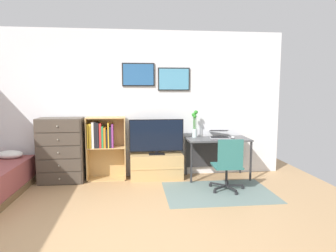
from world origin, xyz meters
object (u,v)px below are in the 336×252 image
object	(u,v)px
bookshelf	(103,142)
tv_stand	(157,166)
office_chair	(228,163)
bamboo_vase	(195,124)
desk	(216,145)
dresser	(61,150)
television	(157,137)
computer_mouse	(233,137)
laptop	(219,134)

from	to	relation	value
bookshelf	tv_stand	world-z (taller)	bookshelf
office_chair	bamboo_vase	bearing A→B (deg)	113.45
tv_stand	desk	bearing A→B (deg)	-0.47
dresser	office_chair	bearing A→B (deg)	-16.83
tv_stand	office_chair	distance (m)	1.39
dresser	television	world-z (taller)	dresser
desk	bamboo_vase	xyz separation A→B (m)	(-0.40, 0.08, 0.39)
desk	computer_mouse	xyz separation A→B (m)	(0.28, -0.10, 0.16)
laptop	bamboo_vase	size ratio (longest dim) A/B	0.84
television	laptop	xyz separation A→B (m)	(1.17, 0.03, 0.02)
tv_stand	laptop	distance (m)	1.30
dresser	laptop	world-z (taller)	dresser
television	bamboo_vase	bearing A→B (deg)	7.64
dresser	bamboo_vase	distance (m)	2.43
tv_stand	office_chair	size ratio (longest dim) A/B	1.10
tv_stand	bookshelf	bearing A→B (deg)	177.23
bookshelf	television	bearing A→B (deg)	-4.10
bookshelf	television	xyz separation A→B (m)	(0.96, -0.07, 0.08)
computer_mouse	bamboo_vase	world-z (taller)	bamboo_vase
tv_stand	office_chair	bearing A→B (deg)	-38.19
tv_stand	bamboo_vase	distance (m)	1.05
tv_stand	bamboo_vase	size ratio (longest dim) A/B	1.88
desk	laptop	world-z (taller)	laptop
television	laptop	world-z (taller)	television
bookshelf	bamboo_vase	size ratio (longest dim) A/B	2.25
bookshelf	tv_stand	size ratio (longest dim) A/B	1.20
computer_mouse	desk	bearing A→B (deg)	160.72
office_chair	television	bearing A→B (deg)	144.62
tv_stand	television	bearing A→B (deg)	-90.00
television	computer_mouse	distance (m)	1.40
desk	office_chair	distance (m)	0.85
desk	office_chair	bearing A→B (deg)	-92.64
dresser	laptop	distance (m)	2.85
tv_stand	computer_mouse	distance (m)	1.50
tv_stand	computer_mouse	xyz separation A→B (m)	(1.39, -0.11, 0.53)
bookshelf	laptop	xyz separation A→B (m)	(2.13, -0.04, 0.11)
office_chair	computer_mouse	world-z (taller)	office_chair
office_chair	bamboo_vase	world-z (taller)	bamboo_vase
dresser	bamboo_vase	world-z (taller)	bamboo_vase
dresser	desk	world-z (taller)	dresser
bookshelf	desk	distance (m)	2.07
computer_mouse	bamboo_vase	xyz separation A→B (m)	(-0.68, 0.18, 0.24)
bookshelf	television	size ratio (longest dim) A/B	1.16
laptop	bamboo_vase	xyz separation A→B (m)	(-0.45, 0.07, 0.19)
office_chair	dresser	bearing A→B (deg)	165.23
bookshelf	desk	bearing A→B (deg)	-1.53
tv_stand	bamboo_vase	bearing A→B (deg)	5.87
office_chair	laptop	distance (m)	0.93
dresser	bookshelf	xyz separation A→B (m)	(0.72, 0.06, 0.13)
television	bamboo_vase	size ratio (longest dim) A/B	1.94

